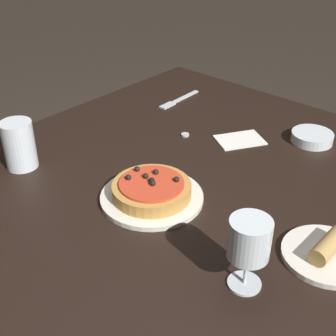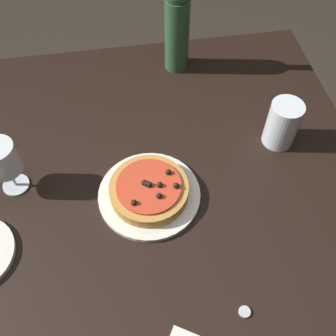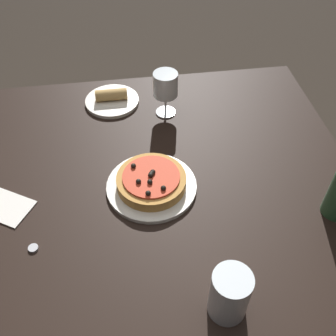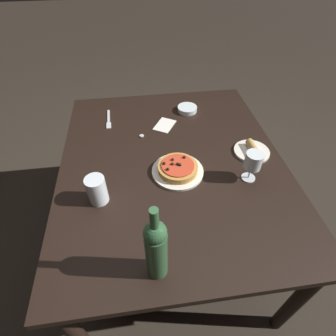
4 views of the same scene
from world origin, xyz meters
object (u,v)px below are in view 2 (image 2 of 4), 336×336
Objects in this scene: wine_glass at (2,160)px; pizza at (149,189)px; bottle_cap at (244,312)px; dinner_plate at (149,195)px; wine_bottle at (177,24)px; dining_table at (161,240)px; water_cup at (282,124)px.

pizza is at bearing -104.58° from wine_glass.
pizza is 1.25× the size of wine_glass.
pizza reaches higher than bottle_cap.
wine_bottle is at bearing -17.66° from dinner_plate.
bottle_cap is at bearing -153.34° from pizza.
pizza is at bearing 162.37° from wine_bottle.
dining_table is 55.08× the size of bottle_cap.
dining_table is 0.41m from wine_glass.
bottle_cap is (-0.42, 0.21, -0.06)m from water_cup.
dining_table is at bearing -171.09° from dinner_plate.
water_cup is at bearing -71.67° from dinner_plate.
wine_bottle is at bearing 0.41° from bottle_cap.
wine_glass is at bearing 75.44° from dinner_plate.
water_cup is (0.12, -0.36, 0.06)m from dinner_plate.
pizza reaches higher than dining_table.
wine_glass is 0.43× the size of wine_bottle.
bottle_cap is at bearing -153.31° from dinner_plate.
water_cup reaches higher than dining_table.
water_cup is at bearing -26.30° from bottle_cap.
dining_table is 0.60m from wine_bottle.
dinner_plate is 0.71× the size of wine_bottle.
pizza is (0.08, 0.01, 0.11)m from dining_table.
wine_bottle is at bearing -17.63° from pizza.
dinner_plate is 1.31× the size of pizza.
water_cup is 0.47m from bottle_cap.
water_cup reaches higher than pizza.
pizza is 0.54× the size of wine_bottle.
water_cup is (0.12, -0.36, 0.03)m from pizza.
dining_table is 8.88× the size of wine_glass.
wine_glass is (0.08, 0.32, 0.10)m from dinner_plate.
dinner_plate is at bearing 57.79° from pizza.
dining_table is 0.27m from bottle_cap.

